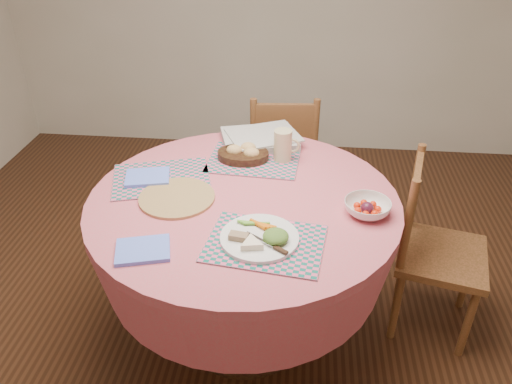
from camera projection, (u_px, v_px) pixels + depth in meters
The scene contains 15 objects.
ground at pixel (246, 330), 2.37m from camera, with size 4.00×4.00×0.00m, color #331C0F.
dining_table at pixel (244, 237), 2.08m from camera, with size 1.24×1.24×0.75m.
chair_right at pixel (432, 246), 2.21m from camera, with size 0.46×0.47×0.85m.
chair_back at pixel (282, 159), 2.88m from camera, with size 0.43×0.41×0.87m.
placemat_front at pixel (265, 243), 1.72m from camera, with size 0.40×0.30×0.01m, color #12665B.
placemat_left at pixel (161, 178), 2.10m from camera, with size 0.40×0.30×0.01m, color #12665B.
placemat_back at pixel (254, 160), 2.24m from camera, with size 0.40×0.30×0.01m, color #12665B.
wicker_trivet at pixel (177, 198), 1.97m from camera, with size 0.30×0.30×0.01m, color #A98249.
napkin_near at pixel (143, 250), 1.68m from camera, with size 0.18×0.14×0.01m, color #6280FC.
napkin_far at pixel (148, 177), 2.09m from camera, with size 0.18×0.14×0.01m, color #6280FC.
dinner_plate at pixel (261, 237), 1.72m from camera, with size 0.28×0.28×0.05m.
bread_bowl at pixel (243, 153), 2.23m from camera, with size 0.23×0.23×0.08m.
latte_mug at pixel (283, 145), 2.20m from camera, with size 0.12×0.08×0.14m.
fruit_bowl at pixel (367, 208), 1.87m from camera, with size 0.20×0.20×0.05m.
newspaper_stack at pixel (260, 138), 2.37m from camera, with size 0.42×0.36×0.04m.
Camera 1 is at (0.22, -1.65, 1.81)m, focal length 35.00 mm.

